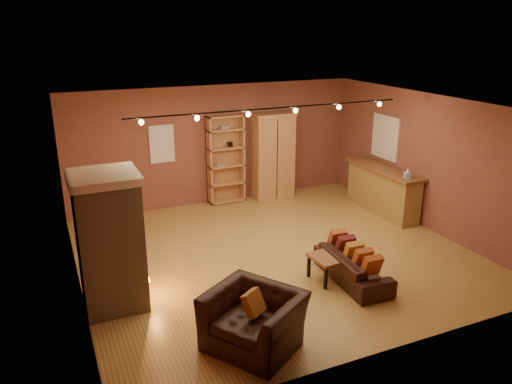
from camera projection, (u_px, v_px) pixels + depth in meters
name	position (u px, v px, depth m)	size (l,w,h in m)	color
floor	(275.00, 253.00, 9.44)	(7.00, 7.00, 0.00)	olive
ceiling	(277.00, 105.00, 8.53)	(7.00, 7.00, 0.00)	brown
back_wall	(216.00, 145.00, 11.80)	(7.00, 0.02, 2.80)	brown
left_wall	(72.00, 211.00, 7.65)	(0.02, 6.50, 2.80)	brown
right_wall	(428.00, 162.00, 10.33)	(0.02, 6.50, 2.80)	brown
fireplace	(110.00, 241.00, 7.41)	(1.01, 0.98, 2.12)	tan
back_window	(162.00, 144.00, 11.24)	(0.56, 0.04, 0.86)	white
bookcase	(225.00, 158.00, 11.87)	(0.87, 0.34, 2.12)	tan
armoire	(272.00, 155.00, 12.20)	(1.04, 0.60, 2.11)	tan
bar_counter	(383.00, 190.00, 11.36)	(0.59, 2.19, 1.05)	#A6864C
tissue_box	(407.00, 174.00, 10.44)	(0.15, 0.15, 0.22)	#88B4DA
right_window	(385.00, 137.00, 11.45)	(0.05, 0.90, 1.00)	white
loveseat	(353.00, 261.00, 8.37)	(0.58, 1.67, 0.71)	black
armchair	(254.00, 311.00, 6.59)	(1.30, 1.42, 1.04)	black
coffee_table	(329.00, 259.00, 8.37)	(0.62, 0.62, 0.44)	brown
track_rail	(272.00, 110.00, 8.74)	(5.20, 0.09, 0.13)	black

